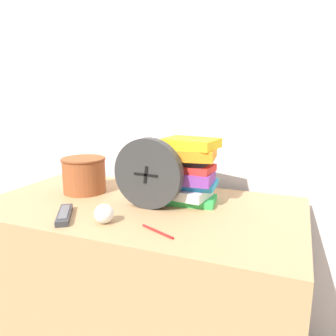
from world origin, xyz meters
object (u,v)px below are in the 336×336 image
book_stack (188,170)px  tv_remote (64,215)px  basket (84,174)px  pen (158,231)px  desk_clock (148,174)px  crumpled_paper_ball (104,214)px

book_stack → tv_remote: book_stack is taller
basket → pen: bearing=-30.7°
basket → desk_clock: bearing=-13.5°
book_stack → tv_remote: 0.50m
basket → crumpled_paper_ball: bearing=-44.9°
desk_clock → basket: bearing=166.5°
desk_clock → basket: size_ratio=1.39×
tv_remote → basket: bearing=112.8°
book_stack → crumpled_paper_ball: 0.38m
crumpled_paper_ball → pen: bearing=-1.6°
book_stack → crumpled_paper_ball: book_stack is taller
desk_clock → pen: bearing=-57.8°
book_stack → crumpled_paper_ball: (-0.19, -0.32, -0.10)m
desk_clock → pen: desk_clock is taller
desk_clock → basket: (-0.36, 0.09, -0.05)m
book_stack → pen: (0.01, -0.32, -0.13)m
book_stack → tv_remote: size_ratio=1.44×
pen → book_stack: bearing=91.4°
crumpled_paper_ball → book_stack: bearing=58.7°
book_stack → pen: book_stack is taller
crumpled_paper_ball → pen: crumpled_paper_ball is taller
book_stack → pen: bearing=-88.6°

